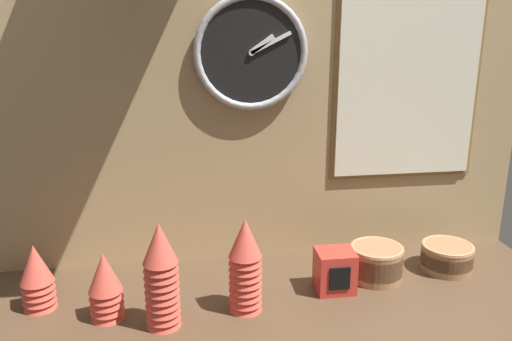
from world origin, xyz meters
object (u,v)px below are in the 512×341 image
(cup_stack_center, at_px, (245,265))
(menu_board, at_px, (408,82))
(cup_stack_far_left, at_px, (37,277))
(cup_stack_center_left, at_px, (161,276))
(bowl_stack_far_right, at_px, (447,256))
(napkin_dispenser, at_px, (335,271))
(cup_stack_left, at_px, (105,286))
(bowl_stack_right, at_px, (376,261))
(wall_clock, at_px, (251,53))

(cup_stack_center, height_order, menu_board, menu_board)
(cup_stack_far_left, bearing_deg, cup_stack_center_left, -21.83)
(bowl_stack_far_right, xyz_separation_m, napkin_dispenser, (-0.36, -0.07, 0.01))
(bowl_stack_far_right, bearing_deg, napkin_dispenser, -169.09)
(cup_stack_left, xyz_separation_m, menu_board, (0.86, 0.29, 0.44))
(cup_stack_far_left, relative_size, bowl_stack_far_right, 1.16)
(bowl_stack_right, bearing_deg, cup_stack_left, -172.14)
(cup_stack_far_left, bearing_deg, bowl_stack_right, 1.80)
(cup_stack_center_left, distance_m, bowl_stack_far_right, 0.84)
(napkin_dispenser, bearing_deg, bowl_stack_far_right, 10.91)
(cup_stack_center_left, xyz_separation_m, cup_stack_center, (0.21, 0.04, -0.01))
(wall_clock, bearing_deg, cup_stack_center_left, -128.28)
(menu_board, bearing_deg, bowl_stack_right, -125.84)
(cup_stack_far_left, bearing_deg, cup_stack_left, -22.20)
(cup_stack_left, distance_m, bowl_stack_far_right, 0.96)
(cup_stack_center_left, bearing_deg, bowl_stack_far_right, 12.16)
(cup_stack_left, relative_size, napkin_dispenser, 1.53)
(cup_stack_center, relative_size, napkin_dispenser, 2.18)
(cup_stack_center, height_order, napkin_dispenser, cup_stack_center)
(menu_board, bearing_deg, cup_stack_center_left, -154.90)
(cup_stack_center, bearing_deg, menu_board, 29.76)
(cup_stack_center, relative_size, menu_board, 0.43)
(bowl_stack_right, distance_m, menu_board, 0.53)
(wall_clock, height_order, menu_board, menu_board)
(cup_stack_center, distance_m, menu_board, 0.72)
(cup_stack_far_left, xyz_separation_m, cup_stack_center_left, (0.32, -0.13, 0.05))
(cup_stack_far_left, relative_size, cup_stack_center_left, 0.65)
(cup_stack_far_left, relative_size, bowl_stack_right, 1.16)
(wall_clock, relative_size, menu_board, 0.55)
(cup_stack_far_left, height_order, menu_board, menu_board)
(menu_board, bearing_deg, cup_stack_left, -161.69)
(cup_stack_center, height_order, bowl_stack_far_right, cup_stack_center)
(napkin_dispenser, bearing_deg, cup_stack_far_left, 178.56)
(bowl_stack_right, height_order, napkin_dispenser, napkin_dispenser)
(bowl_stack_far_right, bearing_deg, cup_stack_far_left, -177.48)
(cup_stack_center, relative_size, bowl_stack_far_right, 1.65)
(bowl_stack_right, bearing_deg, wall_clock, 151.96)
(bowl_stack_far_right, xyz_separation_m, wall_clock, (-0.56, 0.15, 0.58))
(cup_stack_center_left, bearing_deg, napkin_dispenser, 13.14)
(cup_stack_center, distance_m, bowl_stack_right, 0.41)
(wall_clock, bearing_deg, cup_stack_center, -100.97)
(cup_stack_far_left, relative_size, menu_board, 0.30)
(cup_stack_far_left, relative_size, cup_stack_left, 1.00)
(cup_stack_center, xyz_separation_m, napkin_dispenser, (0.25, 0.06, -0.07))
(bowl_stack_far_right, distance_m, menu_board, 0.52)
(cup_stack_center, xyz_separation_m, bowl_stack_right, (0.39, 0.11, -0.07))
(cup_stack_center, bearing_deg, bowl_stack_far_right, 12.34)
(cup_stack_far_left, xyz_separation_m, cup_stack_left, (0.18, -0.07, 0.00))
(cup_stack_far_left, height_order, napkin_dispenser, cup_stack_far_left)
(bowl_stack_right, bearing_deg, cup_stack_far_left, -178.20)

